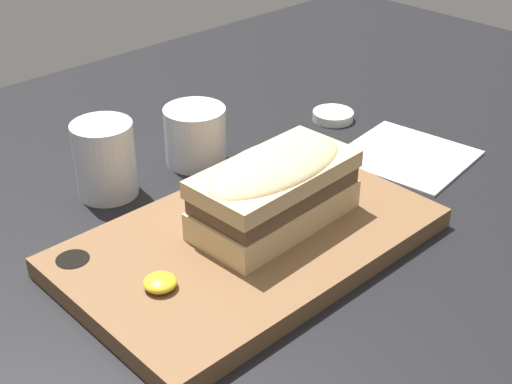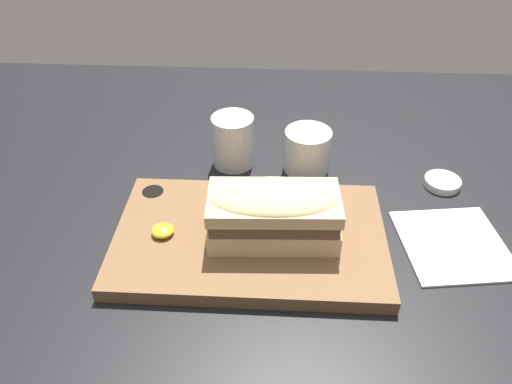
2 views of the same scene
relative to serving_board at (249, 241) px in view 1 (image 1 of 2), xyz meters
The scene contains 8 objects.
dining_table 3.88cm from the serving_board, 76.70° to the left, with size 179.84×118.42×2.00cm.
serving_board is the anchor object (origin of this frame).
sandwich 6.67cm from the serving_board, ahead, with size 18.97×10.10×8.42cm.
mustard_dollop 12.86cm from the serving_board, behind, with size 3.28×3.28×1.31cm.
water_glass 21.64cm from the serving_board, 101.48° to the left, with size 7.46×7.46×9.46cm.
wine_glass 22.02cm from the serving_board, 65.82° to the left, with size 8.19×8.19×7.69cm.
napkin 30.54cm from the serving_board, ahead, with size 17.05×17.60×0.40cm.
condiment_dish 36.12cm from the serving_board, 26.50° to the left, with size 6.13×6.13×1.31cm.
Camera 1 is at (-44.18, -50.11, 47.32)cm, focal length 50.00 mm.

